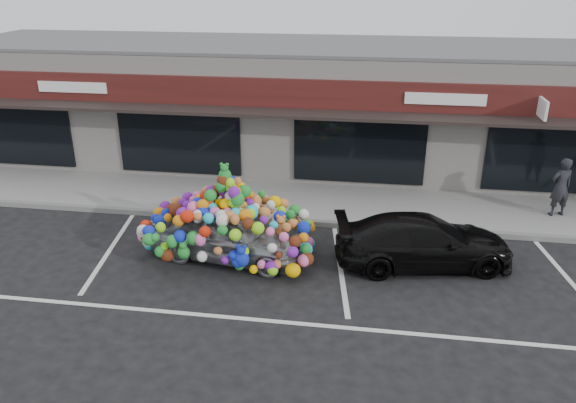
# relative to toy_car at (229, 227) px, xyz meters

# --- Properties ---
(ground) EXTENTS (90.00, 90.00, 0.00)m
(ground) POSITION_rel_toy_car_xyz_m (0.02, -0.32, -0.83)
(ground) COLOR black
(ground) RESTS_ON ground
(shop_building) EXTENTS (24.00, 7.20, 4.31)m
(shop_building) POSITION_rel_toy_car_xyz_m (0.02, 8.12, 1.33)
(shop_building) COLOR silver
(shop_building) RESTS_ON ground
(sidewalk) EXTENTS (26.00, 3.00, 0.15)m
(sidewalk) POSITION_rel_toy_car_xyz_m (0.02, 3.68, -0.75)
(sidewalk) COLOR gray
(sidewalk) RESTS_ON ground
(kerb) EXTENTS (26.00, 0.18, 0.16)m
(kerb) POSITION_rel_toy_car_xyz_m (0.02, 2.18, -0.75)
(kerb) COLOR slate
(kerb) RESTS_ON ground
(parking_stripe_left) EXTENTS (0.73, 4.37, 0.01)m
(parking_stripe_left) POSITION_rel_toy_car_xyz_m (-3.18, -0.12, -0.82)
(parking_stripe_left) COLOR silver
(parking_stripe_left) RESTS_ON ground
(parking_stripe_mid) EXTENTS (0.73, 4.37, 0.01)m
(parking_stripe_mid) POSITION_rel_toy_car_xyz_m (2.82, -0.12, -0.82)
(parking_stripe_mid) COLOR silver
(parking_stripe_mid) RESTS_ON ground
(parking_stripe_right) EXTENTS (0.73, 4.37, 0.01)m
(parking_stripe_right) POSITION_rel_toy_car_xyz_m (8.22, -0.12, -0.82)
(parking_stripe_right) COLOR silver
(parking_stripe_right) RESTS_ON ground
(lane_line) EXTENTS (14.00, 0.12, 0.01)m
(lane_line) POSITION_rel_toy_car_xyz_m (2.02, -2.62, -0.82)
(lane_line) COLOR silver
(lane_line) RESTS_ON ground
(toy_car) EXTENTS (2.86, 4.41, 2.44)m
(toy_car) POSITION_rel_toy_car_xyz_m (0.00, 0.00, 0.00)
(toy_car) COLOR #9DA1A7
(toy_car) RESTS_ON ground
(black_sedan) EXTENTS (2.50, 4.54, 1.25)m
(black_sedan) POSITION_rel_toy_car_xyz_m (4.80, 0.35, -0.20)
(black_sedan) COLOR black
(black_sedan) RESTS_ON ground
(pedestrian_a) EXTENTS (0.74, 0.60, 1.74)m
(pedestrian_a) POSITION_rel_toy_car_xyz_m (8.81, 3.66, 0.19)
(pedestrian_a) COLOR black
(pedestrian_a) RESTS_ON sidewalk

